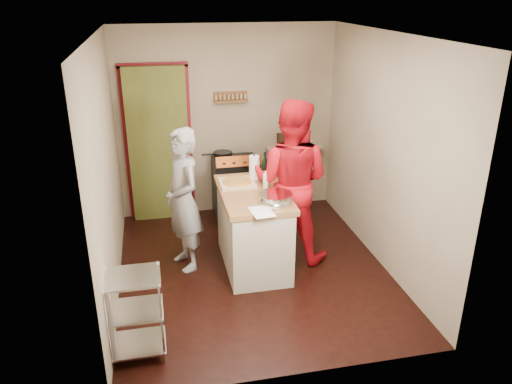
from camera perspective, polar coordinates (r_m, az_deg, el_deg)
The scene contains 10 objects.
floor at distance 5.84m, azimuth -0.36°, elevation -8.73°, with size 3.50×3.50×0.00m, color black.
back_wall at distance 6.96m, azimuth -8.58°, elevation 6.37°, with size 3.00×0.44×2.60m.
left_wall at distance 5.22m, azimuth -16.76°, elevation 2.18°, with size 0.04×3.50×2.60m, color gray.
right_wall at distance 5.77m, azimuth 14.41°, elevation 4.32°, with size 0.04×3.50×2.60m, color gray.
ceiling at distance 5.02m, azimuth -0.44°, elevation 17.71°, with size 3.00×3.50×0.02m, color white.
stove at distance 6.91m, azimuth -2.35°, elevation 0.51°, with size 0.60×0.63×1.00m.
wire_shelving at distance 4.52m, azimuth -13.67°, elevation -13.13°, with size 0.48×0.40×0.80m.
island at distance 5.70m, azimuth -0.27°, elevation -3.98°, with size 0.72×1.33×1.23m.
person_stripe at distance 5.61m, azimuth -8.31°, elevation -0.95°, with size 0.60×0.39×1.64m, color silver.
person_red at distance 5.74m, azimuth 3.99°, elevation 1.24°, with size 0.93×0.72×1.91m, color #B50C17.
Camera 1 is at (-1.00, -4.91, 3.01)m, focal length 35.00 mm.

